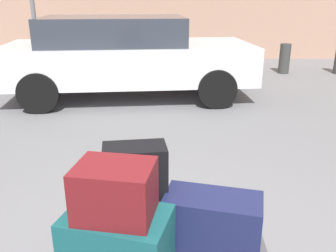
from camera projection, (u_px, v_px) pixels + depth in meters
duffel_bag_teal_center at (118, 242)px, 1.93m from camera, size 0.61×0.47×0.34m
duffel_bag_navy_front_left at (212, 220)px, 2.14m from camera, size 0.61×0.40×0.31m
suitcase_black_stacked_top at (136, 190)px, 2.22m from camera, size 0.41×0.27×0.58m
duffel_bag_maroon_topmost_pile at (115, 191)px, 1.83m from camera, size 0.42×0.35×0.28m
parked_car at (125, 55)px, 6.45m from camera, size 4.50×2.35×1.42m
bollard_kerb_near at (285, 59)px, 8.64m from camera, size 0.25×0.25×0.70m
no_parking_sign at (33, 14)px, 5.72m from camera, size 0.49×0.15×2.40m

